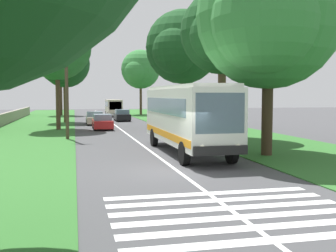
% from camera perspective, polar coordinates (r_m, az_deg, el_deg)
% --- Properties ---
extents(ground, '(160.00, 160.00, 0.00)m').
position_cam_1_polar(ground, '(17.82, 1.26, -6.14)').
color(ground, '#424244').
extents(grass_verge_left, '(120.00, 8.00, 0.04)m').
position_cam_1_polar(grass_verge_left, '(32.41, -19.67, -1.65)').
color(grass_verge_left, '#2D6628').
rests_on(grass_verge_left, ground).
extents(grass_verge_right, '(120.00, 8.00, 0.04)m').
position_cam_1_polar(grass_verge_right, '(34.49, 8.49, -1.11)').
color(grass_verge_right, '#2D6628').
rests_on(grass_verge_right, ground).
extents(centre_line, '(110.00, 0.16, 0.01)m').
position_cam_1_polar(centre_line, '(32.45, -5.14, -1.44)').
color(centre_line, silver).
rests_on(centre_line, ground).
extents(coach_bus, '(11.16, 2.62, 3.73)m').
position_cam_1_polar(coach_bus, '(23.04, 2.50, 1.59)').
color(coach_bus, silver).
rests_on(coach_bus, ground).
extents(zebra_crossing, '(4.95, 6.80, 0.01)m').
position_cam_1_polar(zebra_crossing, '(11.81, 9.02, -11.59)').
color(zebra_crossing, silver).
rests_on(zebra_crossing, ground).
extents(trailing_car_0, '(4.30, 1.78, 1.43)m').
position_cam_1_polar(trailing_car_0, '(39.51, -8.97, 0.51)').
color(trailing_car_0, '#B21E1E').
rests_on(trailing_car_0, ground).
extents(trailing_car_1, '(4.30, 1.78, 1.43)m').
position_cam_1_polar(trailing_car_1, '(46.14, -10.02, 1.02)').
color(trailing_car_1, '#B7A893').
rests_on(trailing_car_1, ground).
extents(trailing_car_2, '(4.30, 1.78, 1.43)m').
position_cam_1_polar(trailing_car_2, '(52.06, -6.32, 1.43)').
color(trailing_car_2, black).
rests_on(trailing_car_2, ground).
extents(trailing_minibus_0, '(6.00, 2.14, 2.53)m').
position_cam_1_polar(trailing_minibus_0, '(63.43, -7.45, 2.71)').
color(trailing_minibus_0, '#BFB299').
rests_on(trailing_minibus_0, ground).
extents(roadside_tree_left_0, '(6.68, 5.57, 9.60)m').
position_cam_1_polar(roadside_tree_left_0, '(49.90, -14.06, 8.11)').
color(roadside_tree_left_0, '#4C3826').
rests_on(roadside_tree_left_0, grass_verge_left).
extents(roadside_tree_left_1, '(7.69, 6.24, 10.78)m').
position_cam_1_polar(roadside_tree_left_1, '(39.87, -15.23, 10.28)').
color(roadside_tree_left_1, '#4C3826').
rests_on(roadside_tree_left_1, grass_verge_left).
extents(roadside_tree_left_3, '(6.51, 5.43, 10.44)m').
position_cam_1_polar(roadside_tree_left_3, '(67.54, -14.74, 7.87)').
color(roadside_tree_left_3, '#3D2D1E').
rests_on(roadside_tree_left_3, grass_verge_left).
extents(roadside_tree_right_0, '(7.25, 6.32, 10.51)m').
position_cam_1_polar(roadside_tree_right_0, '(68.26, -3.89, 7.63)').
color(roadside_tree_right_0, '#4C3826').
rests_on(roadside_tree_right_0, grass_verge_right).
extents(roadside_tree_right_1, '(9.46, 7.57, 11.04)m').
position_cam_1_polar(roadside_tree_right_1, '(22.98, 12.96, 13.77)').
color(roadside_tree_right_1, '#3D2D1E').
rests_on(roadside_tree_right_1, grass_verge_right).
extents(roadside_tree_right_2, '(8.73, 7.21, 11.45)m').
position_cam_1_polar(roadside_tree_right_2, '(41.40, 1.72, 10.45)').
color(roadside_tree_right_2, brown).
rests_on(roadside_tree_right_2, grass_verge_right).
extents(roadside_tree_right_3, '(7.41, 6.08, 10.73)m').
position_cam_1_polar(roadside_tree_right_3, '(30.95, 7.09, 12.25)').
color(roadside_tree_right_3, brown).
rests_on(roadside_tree_right_3, grass_verge_right).
extents(utility_pole, '(0.24, 1.40, 8.01)m').
position_cam_1_polar(utility_pole, '(30.91, -13.71, 5.94)').
color(utility_pole, '#473828').
rests_on(utility_pole, grass_verge_left).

